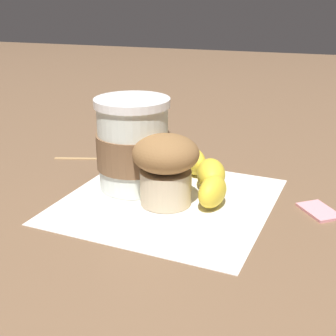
{
  "coord_description": "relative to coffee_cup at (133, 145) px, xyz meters",
  "views": [
    {
      "loc": [
        0.16,
        -0.5,
        0.25
      ],
      "look_at": [
        0.0,
        0.0,
        0.04
      ],
      "focal_mm": 50.0,
      "sensor_mm": 36.0,
      "label": 1
    }
  ],
  "objects": [
    {
      "name": "banana",
      "position": [
        0.09,
        0.02,
        -0.04
      ],
      "size": [
        0.1,
        0.15,
        0.04
      ],
      "color": "yellow",
      "rests_on": "paper_napkin"
    },
    {
      "name": "muffin",
      "position": [
        0.05,
        -0.04,
        -0.01
      ],
      "size": [
        0.08,
        0.08,
        0.09
      ],
      "color": "beige",
      "rests_on": "paper_napkin"
    },
    {
      "name": "ground_plane",
      "position": [
        0.06,
        -0.03,
        -0.06
      ],
      "size": [
        3.0,
        3.0,
        0.0
      ],
      "primitive_type": "plane",
      "color": "brown"
    },
    {
      "name": "sugar_packet",
      "position": [
        0.24,
        -0.0,
        -0.06
      ],
      "size": [
        0.06,
        0.06,
        0.01
      ],
      "primitive_type": "cube",
      "rotation": [
        0.0,
        0.0,
        2.21
      ],
      "color": "pink",
      "rests_on": "ground_plane"
    },
    {
      "name": "paper_napkin",
      "position": [
        0.06,
        -0.03,
        -0.06
      ],
      "size": [
        0.27,
        0.27,
        0.0
      ],
      "primitive_type": "cube",
      "rotation": [
        0.0,
        0.0,
        -0.1
      ],
      "color": "white",
      "rests_on": "ground_plane"
    },
    {
      "name": "coffee_cup",
      "position": [
        0.0,
        0.0,
        0.0
      ],
      "size": [
        0.1,
        0.1,
        0.12
      ],
      "color": "silver",
      "rests_on": "paper_napkin"
    },
    {
      "name": "wooden_stirrer",
      "position": [
        -0.11,
        0.08,
        -0.06
      ],
      "size": [
        0.11,
        0.04,
        0.0
      ],
      "primitive_type": "cube",
      "rotation": [
        0.0,
        0.0,
        0.27
      ],
      "color": "tan",
      "rests_on": "ground_plane"
    }
  ]
}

